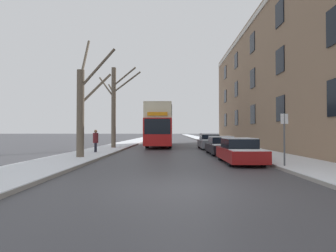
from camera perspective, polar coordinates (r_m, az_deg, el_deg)
The scene contains 12 objects.
ground_plane at distance 7.71m, azimuth 2.54°, elevation -13.54°, with size 320.00×320.00×0.00m, color #424247.
sidewalk_left at distance 60.81m, azimuth -4.60°, elevation -2.61°, with size 3.18×130.00×0.16m.
sidewalk_right at distance 60.86m, azimuth 6.64°, elevation -2.61°, with size 3.18×130.00×0.16m.
terrace_facade_right at distance 28.25m, azimuth 26.84°, elevation 8.71°, with size 9.10×35.95×12.85m.
bare_tree_left_0 at distance 16.24m, azimuth -18.08°, elevation 4.05°, with size 2.30×2.20×7.64m.
bare_tree_left_1 at distance 24.75m, azimuth -11.63°, elevation 4.58°, with size 4.31×2.15×7.54m.
double_decker_bus at distance 28.56m, azimuth -1.71°, elevation 0.44°, with size 2.57×11.38×4.30m.
parked_car_0 at distance 14.11m, azimuth 15.31°, elevation -5.34°, with size 1.74×4.12×1.30m.
parked_car_1 at distance 19.00m, azimuth 11.51°, elevation -4.27°, with size 1.76×4.19×1.30m.
parked_car_2 at distance 24.77m, azimuth 8.99°, elevation -3.41°, with size 1.84×4.29×1.44m.
pedestrian_left_sidewalk at distance 19.49m, azimuth -15.48°, elevation -3.12°, with size 0.38×0.38×1.76m.
street_sign_post at distance 12.42m, azimuth 23.99°, elevation -2.19°, with size 0.32×0.07×2.44m.
Camera 1 is at (-0.23, -7.52, 1.66)m, focal length 28.00 mm.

